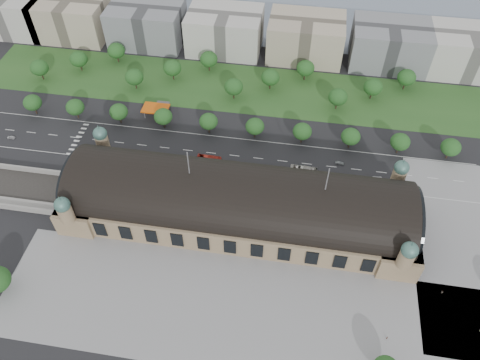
# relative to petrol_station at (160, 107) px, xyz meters

# --- Properties ---
(ground) EXTENTS (900.00, 900.00, 0.00)m
(ground) POSITION_rel_petrol_station_xyz_m (53.91, -65.28, -2.95)
(ground) COLOR black
(ground) RESTS_ON ground
(station) EXTENTS (150.00, 48.40, 44.30)m
(station) POSITION_rel_petrol_station_xyz_m (53.91, -65.28, 7.33)
(station) COLOR #8F7559
(station) RESTS_ON ground
(track_cutting) EXTENTS (70.00, 24.00, 3.10)m
(track_cutting) POSITION_rel_petrol_station_xyz_m (-56.09, -67.49, -2.25)
(track_cutting) COLOR black
(track_cutting) RESTS_ON ground
(plaza_south) EXTENTS (190.00, 48.00, 0.12)m
(plaza_south) POSITION_rel_petrol_station_xyz_m (63.91, -109.28, -2.95)
(plaza_south) COLOR gray
(plaza_south) RESTS_ON ground
(plaza_east) EXTENTS (56.00, 100.00, 0.12)m
(plaza_east) POSITION_rel_petrol_station_xyz_m (156.91, -65.28, -2.95)
(plaza_east) COLOR gray
(plaza_east) RESTS_ON ground
(road_slab) EXTENTS (260.00, 26.00, 0.10)m
(road_slab) POSITION_rel_petrol_station_xyz_m (33.91, -27.28, -2.95)
(road_slab) COLOR black
(road_slab) RESTS_ON ground
(grass_belt) EXTENTS (300.00, 45.00, 0.10)m
(grass_belt) POSITION_rel_petrol_station_xyz_m (38.91, 27.72, -2.95)
(grass_belt) COLOR #285321
(grass_belt) RESTS_ON ground
(petrol_station) EXTENTS (14.00, 13.00, 5.05)m
(petrol_station) POSITION_rel_petrol_station_xyz_m (0.00, 0.00, 0.00)
(petrol_station) COLOR #CE520C
(petrol_station) RESTS_ON ground
(office_0) EXTENTS (45.00, 32.00, 24.00)m
(office_0) POSITION_rel_petrol_station_xyz_m (-116.09, 67.72, 9.05)
(office_0) COLOR #B3B0AA
(office_0) RESTS_ON ground
(office_1) EXTENTS (45.00, 32.00, 24.00)m
(office_1) POSITION_rel_petrol_station_xyz_m (-76.09, 67.72, 9.05)
(office_1) COLOR tan
(office_1) RESTS_ON ground
(office_2) EXTENTS (45.00, 32.00, 24.00)m
(office_2) POSITION_rel_petrol_station_xyz_m (-26.09, 67.72, 9.05)
(office_2) COLOR slate
(office_2) RESTS_ON ground
(office_3) EXTENTS (45.00, 32.00, 24.00)m
(office_3) POSITION_rel_petrol_station_xyz_m (23.91, 67.72, 9.05)
(office_3) COLOR #B3B0AA
(office_3) RESTS_ON ground
(office_4) EXTENTS (45.00, 32.00, 24.00)m
(office_4) POSITION_rel_petrol_station_xyz_m (73.91, 67.72, 9.05)
(office_4) COLOR tan
(office_4) RESTS_ON ground
(office_5) EXTENTS (45.00, 32.00, 24.00)m
(office_5) POSITION_rel_petrol_station_xyz_m (123.91, 67.72, 9.05)
(office_5) COLOR slate
(office_5) RESTS_ON ground
(office_6) EXTENTS (45.00, 32.00, 24.00)m
(office_6) POSITION_rel_petrol_station_xyz_m (168.91, 67.72, 9.05)
(office_6) COLOR #B3B0AA
(office_6) RESTS_ON ground
(tree_row_0) EXTENTS (9.60, 9.60, 11.52)m
(tree_row_0) POSITION_rel_petrol_station_xyz_m (-66.09, -12.28, 4.48)
(tree_row_0) COLOR #2D2116
(tree_row_0) RESTS_ON ground
(tree_row_1) EXTENTS (9.60, 9.60, 11.52)m
(tree_row_1) POSITION_rel_petrol_station_xyz_m (-42.09, -12.28, 4.48)
(tree_row_1) COLOR #2D2116
(tree_row_1) RESTS_ON ground
(tree_row_2) EXTENTS (9.60, 9.60, 11.52)m
(tree_row_2) POSITION_rel_petrol_station_xyz_m (-18.09, -12.28, 4.48)
(tree_row_2) COLOR #2D2116
(tree_row_2) RESTS_ON ground
(tree_row_3) EXTENTS (9.60, 9.60, 11.52)m
(tree_row_3) POSITION_rel_petrol_station_xyz_m (5.91, -12.28, 4.48)
(tree_row_3) COLOR #2D2116
(tree_row_3) RESTS_ON ground
(tree_row_4) EXTENTS (9.60, 9.60, 11.52)m
(tree_row_4) POSITION_rel_petrol_station_xyz_m (29.91, -12.28, 4.48)
(tree_row_4) COLOR #2D2116
(tree_row_4) RESTS_ON ground
(tree_row_5) EXTENTS (9.60, 9.60, 11.52)m
(tree_row_5) POSITION_rel_petrol_station_xyz_m (53.91, -12.28, 4.48)
(tree_row_5) COLOR #2D2116
(tree_row_5) RESTS_ON ground
(tree_row_6) EXTENTS (9.60, 9.60, 11.52)m
(tree_row_6) POSITION_rel_petrol_station_xyz_m (77.91, -12.28, 4.48)
(tree_row_6) COLOR #2D2116
(tree_row_6) RESTS_ON ground
(tree_row_7) EXTENTS (9.60, 9.60, 11.52)m
(tree_row_7) POSITION_rel_petrol_station_xyz_m (101.91, -12.28, 4.48)
(tree_row_7) COLOR #2D2116
(tree_row_7) RESTS_ON ground
(tree_row_8) EXTENTS (9.60, 9.60, 11.52)m
(tree_row_8) POSITION_rel_petrol_station_xyz_m (125.91, -12.28, 4.48)
(tree_row_8) COLOR #2D2116
(tree_row_8) RESTS_ON ground
(tree_row_9) EXTENTS (9.60, 9.60, 11.52)m
(tree_row_9) POSITION_rel_petrol_station_xyz_m (149.91, -12.28, 4.48)
(tree_row_9) COLOR #2D2116
(tree_row_9) RESTS_ON ground
(tree_belt_0) EXTENTS (10.40, 10.40, 12.48)m
(tree_belt_0) POSITION_rel_petrol_station_xyz_m (-76.09, 17.72, 5.10)
(tree_belt_0) COLOR #2D2116
(tree_belt_0) RESTS_ON ground
(tree_belt_1) EXTENTS (10.40, 10.40, 12.48)m
(tree_belt_1) POSITION_rel_petrol_station_xyz_m (-57.09, 29.72, 5.10)
(tree_belt_1) COLOR #2D2116
(tree_belt_1) RESTS_ON ground
(tree_belt_2) EXTENTS (10.40, 10.40, 12.48)m
(tree_belt_2) POSITION_rel_petrol_station_xyz_m (-38.09, 41.72, 5.10)
(tree_belt_2) COLOR #2D2116
(tree_belt_2) RESTS_ON ground
(tree_belt_3) EXTENTS (10.40, 10.40, 12.48)m
(tree_belt_3) POSITION_rel_petrol_station_xyz_m (-19.09, 17.72, 5.10)
(tree_belt_3) COLOR #2D2116
(tree_belt_3) RESTS_ON ground
(tree_belt_4) EXTENTS (10.40, 10.40, 12.48)m
(tree_belt_4) POSITION_rel_petrol_station_xyz_m (-0.09, 29.72, 5.10)
(tree_belt_4) COLOR #2D2116
(tree_belt_4) RESTS_ON ground
(tree_belt_5) EXTENTS (10.40, 10.40, 12.48)m
(tree_belt_5) POSITION_rel_petrol_station_xyz_m (18.91, 41.72, 5.10)
(tree_belt_5) COLOR #2D2116
(tree_belt_5) RESTS_ON ground
(tree_belt_6) EXTENTS (10.40, 10.40, 12.48)m
(tree_belt_6) POSITION_rel_petrol_station_xyz_m (37.91, 17.72, 5.10)
(tree_belt_6) COLOR #2D2116
(tree_belt_6) RESTS_ON ground
(tree_belt_7) EXTENTS (10.40, 10.40, 12.48)m
(tree_belt_7) POSITION_rel_petrol_station_xyz_m (56.91, 29.72, 5.10)
(tree_belt_7) COLOR #2D2116
(tree_belt_7) RESTS_ON ground
(tree_belt_8) EXTENTS (10.40, 10.40, 12.48)m
(tree_belt_8) POSITION_rel_petrol_station_xyz_m (75.91, 41.72, 5.10)
(tree_belt_8) COLOR #2D2116
(tree_belt_8) RESTS_ON ground
(tree_belt_9) EXTENTS (10.40, 10.40, 12.48)m
(tree_belt_9) POSITION_rel_petrol_station_xyz_m (94.91, 17.72, 5.10)
(tree_belt_9) COLOR #2D2116
(tree_belt_9) RESTS_ON ground
(tree_belt_10) EXTENTS (10.40, 10.40, 12.48)m
(tree_belt_10) POSITION_rel_petrol_station_xyz_m (113.91, 29.72, 5.10)
(tree_belt_10) COLOR #2D2116
(tree_belt_10) RESTS_ON ground
(tree_belt_11) EXTENTS (10.40, 10.40, 12.48)m
(tree_belt_11) POSITION_rel_petrol_station_xyz_m (132.91, 41.72, 5.10)
(tree_belt_11) COLOR #2D2116
(tree_belt_11) RESTS_ON ground
(traffic_car_0) EXTENTS (4.07, 1.64, 1.39)m
(traffic_car_0) POSITION_rel_petrol_station_xyz_m (-70.25, -33.06, -2.26)
(traffic_car_0) COLOR #BABABC
(traffic_car_0) RESTS_ON ground
(traffic_car_1) EXTENTS (4.97, 2.24, 1.58)m
(traffic_car_1) POSITION_rel_petrol_station_xyz_m (-24.39, -28.10, -2.16)
(traffic_car_1) COLOR #999DA2
(traffic_car_1) RESTS_ON ground
(traffic_car_4) EXTENTS (4.26, 1.86, 1.43)m
(traffic_car_4) POSITION_rel_petrol_station_xyz_m (50.00, -33.50, -2.23)
(traffic_car_4) COLOR #1A1C4B
(traffic_car_4) RESTS_ON ground
(traffic_car_5) EXTENTS (4.12, 1.57, 1.34)m
(traffic_car_5) POSITION_rel_petrol_station_xyz_m (97.69, -24.96, -2.28)
(traffic_car_5) COLOR slate
(traffic_car_5) RESTS_ON ground
(traffic_car_6) EXTENTS (5.11, 2.56, 1.39)m
(traffic_car_6) POSITION_rel_petrol_station_xyz_m (115.33, -32.32, -2.26)
(traffic_car_6) COLOR silver
(traffic_car_6) RESTS_ON ground
(parked_car_0) EXTENTS (4.61, 3.86, 1.49)m
(parked_car_0) POSITION_rel_petrol_station_xyz_m (-17.29, -42.58, -2.21)
(parked_car_0) COLOR black
(parked_car_0) RESTS_ON ground
(parked_car_1) EXTENTS (5.12, 4.53, 1.32)m
(parked_car_1) POSITION_rel_petrol_station_xyz_m (-6.90, -44.28, -2.29)
(parked_car_1) COLOR maroon
(parked_car_1) RESTS_ON ground
(parked_car_2) EXTENTS (5.33, 4.41, 1.46)m
(parked_car_2) POSITION_rel_petrol_station_xyz_m (9.48, -43.51, -2.22)
(parked_car_2) COLOR #1A264A
(parked_car_2) RESTS_ON ground
(parked_car_3) EXTENTS (4.71, 3.69, 1.50)m
(parked_car_3) POSITION_rel_petrol_station_xyz_m (-0.27, -44.28, -2.20)
(parked_car_3) COLOR #525559
(parked_car_3) RESTS_ON ground
(parked_car_4) EXTENTS (3.98, 3.24, 1.27)m
(parked_car_4) POSITION_rel_petrol_station_xyz_m (29.70, -41.70, -2.31)
(parked_car_4) COLOR silver
(parked_car_4) RESTS_ON ground
(parked_car_5) EXTENTS (5.50, 4.53, 1.39)m
(parked_car_5) POSITION_rel_petrol_station_xyz_m (21.88, -40.28, -2.25)
(parked_car_5) COLOR #989CA0
(parked_car_5) RESTS_ON ground
(parked_car_6) EXTENTS (5.54, 4.05, 1.49)m
(parked_car_6) POSITION_rel_petrol_station_xyz_m (8.65, -43.13, -2.20)
(parked_car_6) COLOR black
(parked_car_6) RESTS_ON ground
(bus_west) EXTENTS (12.32, 3.27, 3.41)m
(bus_west) POSITION_rel_petrol_station_xyz_m (34.27, -33.28, -1.25)
(bus_west) COLOR red
(bus_west) RESTS_ON ground
(bus_mid) EXTENTS (11.49, 3.55, 3.15)m
(bus_mid) POSITION_rel_petrol_station_xyz_m (57.55, -36.45, -1.37)
(bus_mid) COLOR beige
(bus_mid) RESTS_ON ground
(bus_east) EXTENTS (13.24, 3.49, 3.66)m
(bus_east) POSITION_rel_petrol_station_xyz_m (80.63, -33.51, -1.12)
(bus_east) COLOR #BCB5AE
(bus_east) RESTS_ON ground
(pedestrian_1) EXTENTS (0.66, 0.71, 1.62)m
(pedestrian_1) POSITION_rel_petrol_station_xyz_m (116.25, -111.44, -2.14)
(pedestrian_1) COLOR gray
(pedestrian_1) RESTS_ON ground
(pedestrian_2) EXTENTS (0.99, 1.10, 1.96)m
(pedestrian_2) POSITION_rel_petrol_station_xyz_m (138.37, -89.28, -1.97)
(pedestrian_2) COLOR gray
(pedestrian_2) RESTS_ON ground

